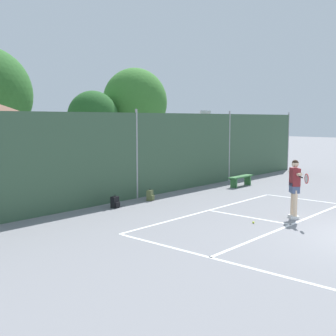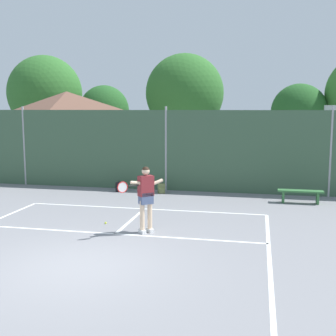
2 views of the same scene
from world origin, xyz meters
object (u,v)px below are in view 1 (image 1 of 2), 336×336
at_px(tennis_ball, 253,222).
at_px(courtside_bench, 241,179).
at_px(backpack_olive, 150,196).
at_px(basketball_hoop, 205,134).
at_px(tennis_player, 295,184).
at_px(backpack_black, 115,202).

xyz_separation_m(tennis_ball, courtside_bench, (5.93, 4.14, 0.33)).
height_order(tennis_ball, backpack_olive, backpack_olive).
bearing_deg(backpack_olive, basketball_hoop, 20.42).
distance_m(basketball_hoop, courtside_bench, 4.13).
relative_size(tennis_player, courtside_bench, 1.16).
relative_size(basketball_hoop, backpack_black, 7.67).
bearing_deg(basketball_hoop, courtside_bench, -115.54).
bearing_deg(backpack_olive, tennis_player, -81.58).
relative_size(basketball_hoop, tennis_player, 1.91).
distance_m(tennis_player, tennis_ball, 1.88).
height_order(basketball_hoop, tennis_ball, basketball_hoop).
distance_m(tennis_player, courtside_bench, 6.61).
relative_size(basketball_hoop, courtside_bench, 2.22).
relative_size(basketball_hoop, tennis_ball, 53.79).
relative_size(backpack_black, courtside_bench, 0.29).
bearing_deg(basketball_hoop, backpack_black, -163.50).
bearing_deg(backpack_black, tennis_player, -64.55).
height_order(tennis_player, courtside_bench, tennis_player).
distance_m(basketball_hoop, tennis_player, 10.17).
relative_size(tennis_player, tennis_ball, 28.10).
distance_m(backpack_olive, courtside_bench, 5.39).
bearing_deg(courtside_bench, tennis_player, -133.54).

